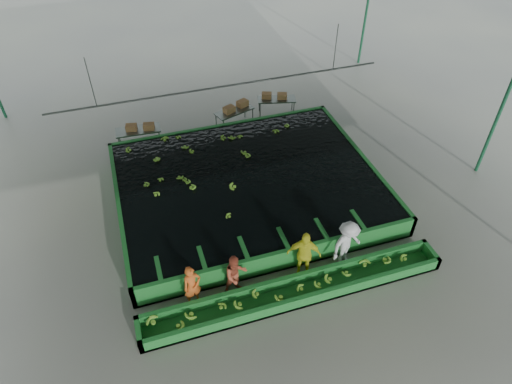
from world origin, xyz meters
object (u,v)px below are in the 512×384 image
object	(u,v)px
box_stack_left	(141,129)
box_stack_right	(274,98)
packing_table_right	(276,106)
flotation_tank	(248,186)
worker_d	(347,244)
box_stack_mid	(236,109)
packing_table_left	(140,138)
worker_b	(236,275)
packing_table_mid	(235,118)
worker_c	(304,254)
worker_a	(192,286)
sorting_trough	(296,291)

from	to	relation	value
box_stack_left	box_stack_right	size ratio (longest dim) A/B	1.01
packing_table_right	box_stack_right	xyz separation A→B (m)	(-0.09, 0.09, 0.42)
flotation_tank	worker_d	world-z (taller)	worker_d
flotation_tank	packing_table_right	bearing A→B (deg)	59.80
box_stack_mid	box_stack_right	xyz separation A→B (m)	(2.07, 0.40, -0.01)
worker_d	packing_table_left	xyz separation A→B (m)	(-5.74, 8.99, -0.48)
worker_b	packing_table_mid	distance (m)	9.65
flotation_tank	worker_d	size ratio (longest dim) A/B	5.41
worker_c	worker_a	bearing A→B (deg)	-156.70
sorting_trough	box_stack_right	bearing A→B (deg)	73.93
worker_b	worker_d	size ratio (longest dim) A/B	0.86
worker_a	box_stack_mid	bearing A→B (deg)	52.19
packing_table_right	flotation_tank	bearing A→B (deg)	-120.20
packing_table_right	worker_b	bearing A→B (deg)	-116.72
worker_a	packing_table_mid	distance (m)	10.11
worker_a	packing_table_right	world-z (taller)	worker_a
flotation_tank	box_stack_right	bearing A→B (deg)	60.91
worker_b	box_stack_right	bearing A→B (deg)	55.25
worker_d	packing_table_right	size ratio (longest dim) A/B	1.01
packing_table_left	box_stack_mid	distance (m)	4.66
sorting_trough	box_stack_right	distance (m)	11.02
sorting_trough	packing_table_left	bearing A→B (deg)	110.42
worker_a	worker_d	world-z (taller)	worker_d
sorting_trough	worker_a	size ratio (longest dim) A/B	6.27
worker_d	packing_table_left	distance (m)	10.68
worker_a	packing_table_left	xyz separation A→B (m)	(-0.52, 8.99, -0.35)
flotation_tank	box_stack_right	xyz separation A→B (m)	(3.05, 5.48, 0.39)
packing_table_right	box_stack_left	size ratio (longest dim) A/B	1.49
worker_a	worker_d	xyz separation A→B (m)	(5.22, 0.00, 0.13)
box_stack_mid	box_stack_left	bearing A→B (deg)	-174.81
worker_c	box_stack_right	bearing A→B (deg)	98.96
sorting_trough	packing_table_mid	distance (m)	10.12
packing_table_left	box_stack_right	bearing A→B (deg)	6.69
flotation_tank	box_stack_left	bearing A→B (deg)	127.15
worker_b	sorting_trough	bearing A→B (deg)	-33.35
worker_c	worker_d	size ratio (longest dim) A/B	1.02
worker_d	box_stack_left	bearing A→B (deg)	104.09
packing_table_left	box_stack_mid	world-z (taller)	box_stack_mid
packing_table_right	worker_c	bearing A→B (deg)	-104.95
sorting_trough	box_stack_mid	xyz separation A→B (m)	(0.98, 10.17, 0.59)
flotation_tank	worker_c	distance (m)	4.36
worker_d	packing_table_mid	distance (m)	9.38
worker_a	packing_table_right	size ratio (longest dim) A/B	0.87
flotation_tank	worker_b	world-z (taller)	worker_b
sorting_trough	packing_table_left	distance (m)	10.45
sorting_trough	worker_c	distance (m)	1.19
packing_table_mid	worker_d	bearing A→B (deg)	-82.47
packing_table_left	box_stack_mid	size ratio (longest dim) A/B	1.47
worker_c	packing_table_mid	bearing A→B (deg)	111.33
box_stack_mid	box_stack_right	bearing A→B (deg)	11.05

